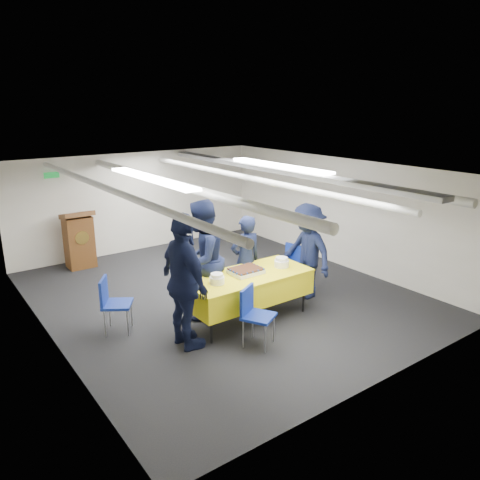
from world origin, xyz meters
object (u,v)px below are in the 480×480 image
Objects in this scene: chair_right at (291,263)px; sailor_a at (246,260)px; podium at (79,239)px; chair_left at (111,299)px; chair_near at (253,310)px; serving_table at (248,287)px; sailor_c at (185,282)px; sailor_d at (307,251)px; sailor_b at (201,260)px; sheet_cake at (246,271)px.

sailor_a is at bearing 179.83° from chair_right.
chair_left is (-0.56, -3.25, -0.08)m from podium.
sailor_a is (2.28, -0.35, 0.26)m from chair_left.
chair_left is 2.32m from sailor_a.
chair_near is at bearing -46.24° from chair_left.
serving_table is 2.12m from chair_left.
chair_near is 1.07m from sailor_c.
sailor_c is at bearing -170.69° from serving_table.
chair_near is 2.04m from sailor_d.
chair_right is at bearing 152.94° from sailor_b.
sheet_cake is 0.26× the size of sailor_b.
chair_near is at bearing 68.27° from sailor_b.
sailor_a is (0.34, 0.51, 0.23)m from serving_table.
chair_right is at bearing -72.79° from sailor_c.
sailor_a is (-1.04, 0.00, 0.26)m from chair_right.
sailor_c reaches higher than podium.
sailor_b reaches higher than chair_near.
sheet_cake is 0.26× the size of sailor_c.
sheet_cake is 0.57m from sailor_a.
sailor_b reaches higher than chair_left.
serving_table is at bearing -159.86° from chair_right.
podium is 1.44× the size of chair_left.
podium is 0.63× the size of sailor_c.
serving_table is 1.44m from sailor_d.
sheet_cake is 0.41× the size of podium.
chair_left is 1.35m from sailor_c.
sailor_a reaches higher than chair_right.
sailor_d is at bearing -81.01° from sailor_c.
sailor_c is at bearing 18.63° from sailor_b.
sailor_a is 0.81× the size of sailor_b.
chair_right is 0.44× the size of sailor_c.
serving_table is 1.66× the size of podium.
sheet_cake is at bearing 58.72° from sailor_a.
chair_left reaches higher than serving_table.
sailor_a reaches higher than serving_table.
sheet_cake is at bearing -161.77° from chair_right.
chair_near is 1.00× the size of chair_left.
sailor_d is at bearing -12.55° from chair_left.
sailor_d is (3.34, -0.74, 0.33)m from chair_left.
chair_near is at bearing -78.86° from podium.
sailor_b is at bearing 4.49° from sailor_a.
chair_right is at bearing 18.23° from sheet_cake.
chair_left reaches higher than sheet_cake.
sheet_cake is 1.48m from chair_right.
sailor_b is (0.84, -3.59, 0.36)m from podium.
sailor_c reaches higher than chair_left.
sailor_d is (1.06, -0.39, 0.07)m from sailor_a.
sailor_b reaches higher than sailor_d.
podium reaches higher than chair_right.
chair_left is (-3.32, 0.35, 0.00)m from chair_right.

